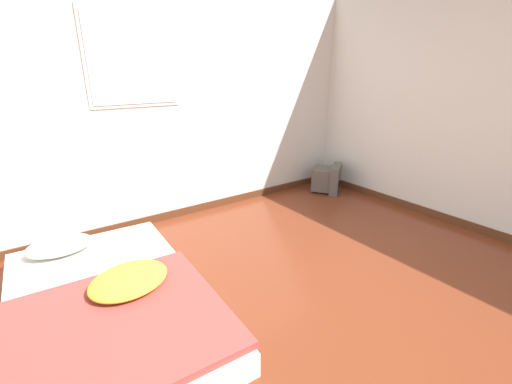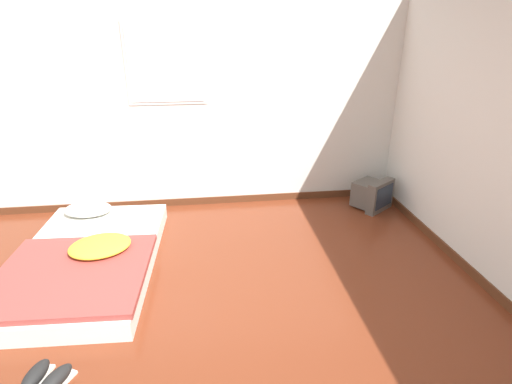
% 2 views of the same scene
% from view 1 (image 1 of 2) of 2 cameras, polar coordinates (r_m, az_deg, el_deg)
% --- Properties ---
extents(ground_plane, '(20.00, 20.00, 0.00)m').
position_cam_1_polar(ground_plane, '(2.26, 8.54, -28.00)').
color(ground_plane, maroon).
extents(wall_back, '(7.99, 0.08, 2.60)m').
position_cam_1_polar(wall_back, '(3.83, -18.98, 13.15)').
color(wall_back, silver).
rests_on(wall_back, ground_plane).
extents(mattress_bed, '(1.35, 2.15, 0.31)m').
position_cam_1_polar(mattress_bed, '(2.75, -23.51, -16.44)').
color(mattress_bed, silver).
rests_on(mattress_bed, ground_plane).
extents(crt_tv, '(0.55, 0.54, 0.39)m').
position_cam_1_polar(crt_tv, '(5.02, 11.87, 2.22)').
color(crt_tv, '#56514C').
rests_on(crt_tv, ground_plane).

